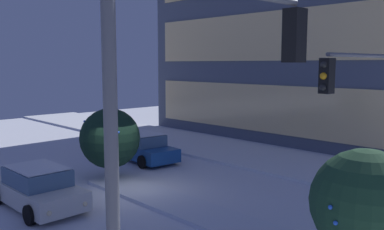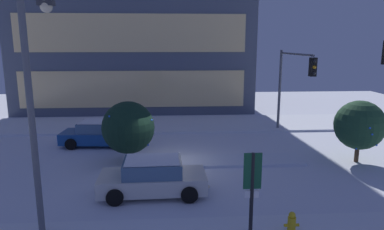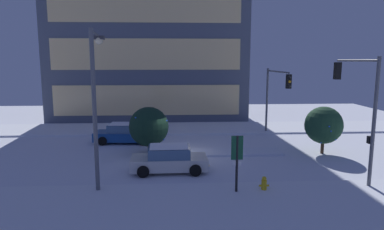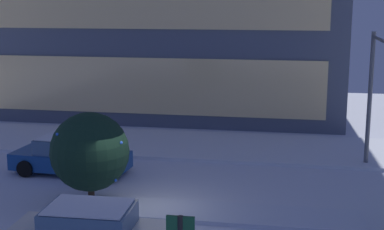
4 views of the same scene
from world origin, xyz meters
name	(u,v)px [view 1 (image 1 of 4)]	position (x,y,z in m)	size (l,w,h in m)	color
ground	(129,190)	(0.00, 0.00, 0.00)	(52.00, 52.00, 0.00)	silver
curb_strip_far	(258,157)	(0.00, 8.54, 0.07)	(52.00, 5.20, 0.14)	silver
median_strip	(172,203)	(2.58, 0.06, 0.07)	(9.00, 1.80, 0.14)	silver
car_near	(38,188)	(-0.49, -3.60, 0.71)	(4.41, 2.14, 1.49)	silver
car_far	(142,147)	(-3.92, 3.53, 0.71)	(4.82, 2.32, 1.49)	#19478C
traffic_light_corner_near_right	(203,112)	(9.38, -5.11, 4.40)	(0.32, 4.42, 6.45)	#565960
traffic_light_corner_far_right	(371,98)	(7.87, 4.30, 4.00)	(0.32, 5.80, 5.59)	#565960
decorated_tree_median	(110,138)	(-1.89, 0.33, 1.85)	(2.66, 2.66, 3.18)	#473323
decorated_tree_left_of_median	(365,203)	(9.84, -0.30, 1.95)	(2.51, 2.56, 3.21)	#473323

